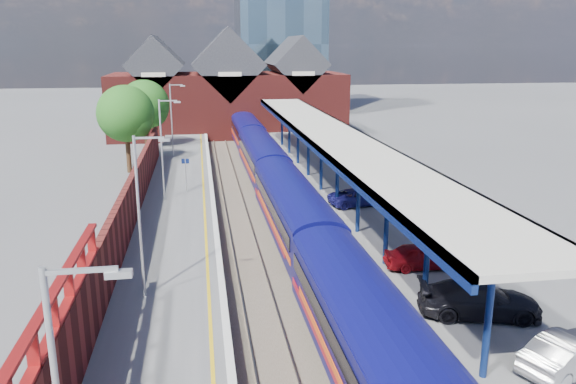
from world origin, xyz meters
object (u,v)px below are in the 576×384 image
lamp_post_d (173,116)px  parked_car_blue (358,197)px  lamp_post_b (142,207)px  lamp_post_c (163,143)px  parked_car_red (422,256)px  train (274,176)px  platform_sign (186,169)px  parked_car_dark (479,299)px  parked_car_silver (570,353)px

lamp_post_d → parked_car_blue: (12.94, -19.58, -3.43)m
lamp_post_b → lamp_post_c: same height
lamp_post_d → parked_car_blue: size_ratio=1.73×
parked_car_red → parked_car_blue: (0.02, 11.30, -0.06)m
train → lamp_post_b: (-7.86, -17.16, 2.87)m
lamp_post_b → lamp_post_c: bearing=90.0°
platform_sign → parked_car_red: platform_sign is taller
train → parked_car_dark: train is taller
parked_car_blue → parked_car_red: bearing=168.6°
lamp_post_b → parked_car_silver: 16.82m
parked_car_dark → parked_car_blue: bearing=14.9°
platform_sign → lamp_post_d: bearing=95.6°
train → parked_car_blue: bearing=-43.0°
train → parked_car_silver: (6.49, -25.28, -0.47)m
parked_car_red → lamp_post_b: bearing=98.2°
parked_car_red → parked_car_dark: parked_car_dark is taller
train → parked_car_red: bearing=-72.5°
parked_car_blue → lamp_post_d: bearing=22.2°
parked_car_blue → parked_car_dark: bearing=169.9°
lamp_post_b → train: bearing=65.4°
train → platform_sign: platform_sign is taller
parked_car_blue → lamp_post_b: bearing=122.5°
lamp_post_b → lamp_post_d: 32.00m
lamp_post_b → platform_sign: 18.20m
lamp_post_c → platform_sign: 3.34m
train → parked_car_silver: train is taller
lamp_post_d → parked_car_silver: 42.74m
parked_car_red → platform_sign: bearing=37.6°
platform_sign → parked_car_silver: bearing=-63.6°
train → lamp_post_c: (-7.86, -1.16, 2.87)m
lamp_post_b → parked_car_dark: bearing=-16.7°
lamp_post_c → platform_sign: lamp_post_c is taller
lamp_post_c → parked_car_blue: bearing=-15.5°
platform_sign → parked_car_dark: size_ratio=0.52×
lamp_post_d → train: bearing=-62.1°
train → parked_car_red: size_ratio=18.16×
lamp_post_b → lamp_post_d: same height
lamp_post_d → parked_car_red: size_ratio=1.93×
lamp_post_c → lamp_post_d: bearing=90.0°
train → parked_car_blue: size_ratio=16.30×
parked_car_silver → parked_car_blue: parked_car_silver is taller
lamp_post_c → parked_car_blue: lamp_post_c is taller
parked_car_dark → parked_car_blue: 16.39m
parked_car_red → lamp_post_d: bearing=25.9°
lamp_post_d → parked_car_dark: 38.48m
train → lamp_post_d: size_ratio=9.42×
train → platform_sign: 6.57m
train → parked_car_dark: (5.41, -21.13, -0.42)m
parked_car_dark → lamp_post_c: bearing=47.3°
lamp_post_d → platform_sign: size_ratio=2.80×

